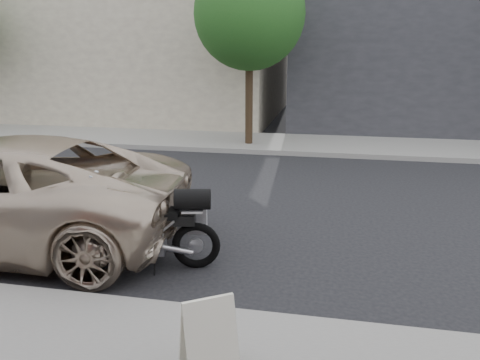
# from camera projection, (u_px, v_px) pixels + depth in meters

# --- Properties ---
(ground) EXTENTS (120.00, 120.00, 0.00)m
(ground) POSITION_uv_depth(u_px,v_px,m) (295.00, 212.00, 9.31)
(ground) COLOR black
(ground) RESTS_ON ground
(far_sidewalk) EXTENTS (44.00, 3.00, 0.15)m
(far_sidewalk) POSITION_uv_depth(u_px,v_px,m) (311.00, 145.00, 15.43)
(far_sidewalk) COLOR gray
(far_sidewalk) RESTS_ON ground
(far_building_cream) EXTENTS (14.00, 11.00, 8.00)m
(far_building_cream) POSITION_uv_depth(u_px,v_px,m) (134.00, 30.00, 22.65)
(far_building_cream) COLOR #A19481
(far_building_cream) RESTS_ON ground
(street_tree_mid) EXTENTS (3.40, 3.40, 5.70)m
(street_tree_mid) POSITION_uv_depth(u_px,v_px,m) (249.00, 14.00, 14.23)
(street_tree_mid) COLOR #332517
(street_tree_mid) RESTS_ON far_sidewalk
(motorcycle) EXTENTS (2.28, 1.03, 1.46)m
(motorcycle) POSITION_uv_depth(u_px,v_px,m) (151.00, 227.00, 6.78)
(motorcycle) COLOR black
(motorcycle) RESTS_ON ground
(sandwich_sign) EXTENTS (0.66, 0.64, 0.79)m
(sandwich_sign) POSITION_uv_depth(u_px,v_px,m) (209.00, 336.00, 4.36)
(sandwich_sign) COLOR silver
(sandwich_sign) RESTS_ON near_sidewalk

